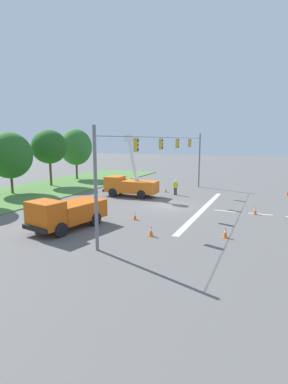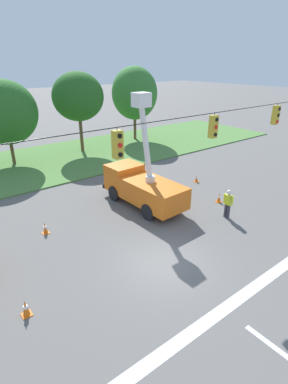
{
  "view_description": "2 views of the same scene",
  "coord_description": "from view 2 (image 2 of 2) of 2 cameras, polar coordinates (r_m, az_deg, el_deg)",
  "views": [
    {
      "loc": [
        -27.3,
        -9.11,
        6.38
      ],
      "look_at": [
        -1.47,
        1.96,
        1.48
      ],
      "focal_mm": 28.0,
      "sensor_mm": 36.0,
      "label": 1
    },
    {
      "loc": [
        -7.62,
        -8.39,
        8.62
      ],
      "look_at": [
        1.99,
        4.06,
        1.71
      ],
      "focal_mm": 28.0,
      "sensor_mm": 36.0,
      "label": 2
    }
  ],
  "objects": [
    {
      "name": "tree_far_east",
      "position": [
        30.74,
        -12.44,
        17.3
      ],
      "size": [
        4.98,
        4.65,
        7.76
      ],
      "color": "brown",
      "rests_on": "ground"
    },
    {
      "name": "ground_plane",
      "position": [
        14.24,
        3.75,
        -13.58
      ],
      "size": [
        200.0,
        200.0,
        0.0
      ],
      "primitive_type": "plane",
      "color": "#605E5B"
    },
    {
      "name": "tree_east_end",
      "position": [
        35.36,
        -1.81,
        18.26
      ],
      "size": [
        5.1,
        5.15,
        8.15
      ],
      "color": "brown",
      "rests_on": "ground"
    },
    {
      "name": "lane_markings",
      "position": [
        12.01,
        20.99,
        -24.15
      ],
      "size": [
        17.6,
        15.25,
        0.01
      ],
      "color": "silver",
      "rests_on": "ground"
    },
    {
      "name": "traffic_cone_foreground_left",
      "position": [
        23.49,
        9.96,
        2.56
      ],
      "size": [
        0.36,
        0.36,
        0.58
      ],
      "color": "orange",
      "rests_on": "ground"
    },
    {
      "name": "tree_east",
      "position": [
        28.65,
        -24.91,
        13.54
      ],
      "size": [
        5.37,
        4.97,
        7.3
      ],
      "color": "brown",
      "rests_on": "ground"
    },
    {
      "name": "signal_gantry",
      "position": [
        12.05,
        4.47,
        4.08
      ],
      "size": [
        26.2,
        0.33,
        7.2
      ],
      "color": "slate",
      "rests_on": "ground"
    },
    {
      "name": "traffic_cone_mid_right",
      "position": [
        17.15,
        -18.32,
        -6.53
      ],
      "size": [
        0.36,
        0.36,
        0.66
      ],
      "color": "orange",
      "rests_on": "ground"
    },
    {
      "name": "grass_verge",
      "position": [
        28.77,
        -20.62,
        4.86
      ],
      "size": [
        56.0,
        12.0,
        0.1
      ],
      "primitive_type": "cube",
      "color": "#517F3D",
      "rests_on": "ground"
    },
    {
      "name": "road_worker",
      "position": [
        18.27,
        15.72,
        -1.86
      ],
      "size": [
        0.26,
        0.65,
        1.77
      ],
      "color": "#383842",
      "rests_on": "ground"
    },
    {
      "name": "traffic_cone_far_left",
      "position": [
        12.51,
        -21.63,
        -19.89
      ],
      "size": [
        0.36,
        0.36,
        0.67
      ],
      "color": "orange",
      "rests_on": "ground"
    },
    {
      "name": "utility_truck_bucket_lift",
      "position": [
        19.05,
        -0.35,
        1.4
      ],
      "size": [
        2.53,
        6.21,
        6.98
      ],
      "color": "orange",
      "rests_on": "ground"
    },
    {
      "name": "traffic_cone_foreground_right",
      "position": [
        20.39,
        14.1,
        -1.06
      ],
      "size": [
        0.36,
        0.36,
        0.65
      ],
      "color": "orange",
      "rests_on": "ground"
    }
  ]
}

